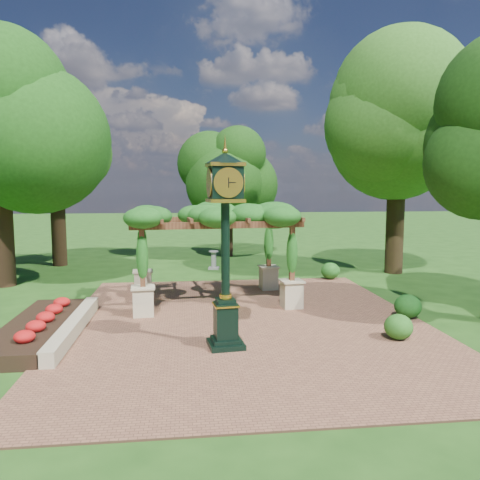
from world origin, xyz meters
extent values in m
plane|color=#1E4714|center=(0.00, 0.00, 0.00)|extent=(120.00, 120.00, 0.00)
cube|color=brown|center=(0.00, 1.00, 0.02)|extent=(10.00, 12.00, 0.04)
cube|color=#C6B793|center=(-4.60, 0.50, 0.20)|extent=(0.35, 5.00, 0.40)
cube|color=red|center=(-5.50, 0.50, 0.18)|extent=(1.50, 5.00, 0.36)
cube|color=black|center=(-0.75, -1.02, 0.10)|extent=(0.91, 0.91, 0.12)
cube|color=black|center=(-0.75, -1.02, 0.65)|extent=(0.57, 0.57, 0.92)
cube|color=gold|center=(-0.75, -1.02, 1.06)|extent=(0.63, 0.63, 0.04)
cylinder|color=black|center=(-0.75, -1.02, 2.39)|extent=(0.23, 0.23, 2.35)
cube|color=black|center=(-0.75, -1.02, 3.92)|extent=(0.79, 0.79, 0.72)
cylinder|color=beige|center=(-0.71, -1.39, 3.92)|extent=(0.61, 0.10, 0.61)
cone|color=black|center=(-0.75, -1.02, 4.49)|extent=(1.02, 1.02, 0.26)
sphere|color=gold|center=(-0.75, -1.02, 4.64)|extent=(0.14, 0.14, 0.14)
cube|color=beige|center=(-2.95, 2.00, 0.45)|extent=(0.65, 0.65, 0.83)
cube|color=brown|center=(-2.95, 2.00, 1.76)|extent=(0.16, 0.16, 1.70)
cube|color=beige|center=(1.63, 2.41, 0.45)|extent=(0.65, 0.65, 0.83)
cube|color=brown|center=(1.63, 2.41, 1.76)|extent=(0.16, 0.16, 1.70)
cube|color=beige|center=(-3.19, 4.75, 0.45)|extent=(0.65, 0.65, 0.83)
cube|color=brown|center=(-3.19, 4.75, 1.76)|extent=(0.16, 0.16, 1.70)
cube|color=beige|center=(1.38, 5.16, 0.45)|extent=(0.65, 0.65, 0.83)
cube|color=brown|center=(1.38, 5.16, 1.76)|extent=(0.16, 0.16, 1.70)
cube|color=brown|center=(-0.66, 2.21, 2.69)|extent=(5.32, 0.61, 0.20)
cube|color=brown|center=(-0.90, 4.95, 2.69)|extent=(5.32, 0.61, 0.20)
ellipsoid|color=#1B5518|center=(-0.78, 3.58, 2.93)|extent=(5.61, 3.77, 0.92)
cube|color=#989790|center=(-0.38, 9.94, 0.04)|extent=(0.55, 0.55, 0.09)
cylinder|color=#989790|center=(-0.38, 9.94, 0.43)|extent=(0.28, 0.28, 0.78)
cylinder|color=#989790|center=(-0.38, 9.94, 0.84)|extent=(0.52, 0.52, 0.04)
ellipsoid|color=#245E1B|center=(3.59, -0.96, 0.36)|extent=(0.86, 0.86, 0.63)
ellipsoid|color=#174D15|center=(4.72, 0.84, 0.39)|extent=(0.83, 0.83, 0.69)
ellipsoid|color=#1F5B1A|center=(4.28, 6.78, 0.38)|extent=(0.95, 0.95, 0.69)
cylinder|color=#382316|center=(-8.69, 7.09, 1.92)|extent=(0.80, 0.80, 3.83)
cylinder|color=#2F1F12|center=(-7.85, 11.83, 1.46)|extent=(0.69, 0.69, 2.92)
ellipsoid|color=#265418|center=(-7.85, 11.83, 5.22)|extent=(4.02, 4.02, 4.61)
cylinder|color=#301D13|center=(0.65, 14.10, 1.28)|extent=(0.58, 0.58, 2.55)
ellipsoid|color=#15380E|center=(0.65, 14.10, 4.57)|extent=(3.79, 3.79, 4.03)
cylinder|color=#2E2211|center=(7.61, 8.05, 2.08)|extent=(0.78, 0.78, 4.17)
ellipsoid|color=#2B5A19|center=(7.61, 8.05, 7.46)|extent=(5.35, 5.35, 6.58)
camera|label=1|loc=(-1.66, -11.79, 3.81)|focal=35.00mm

